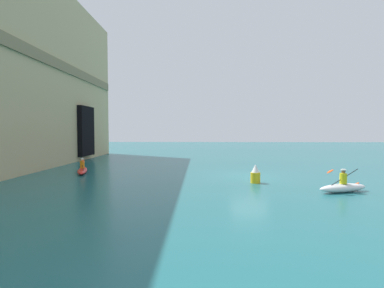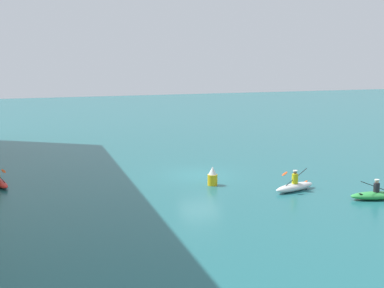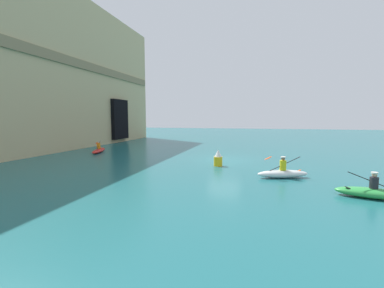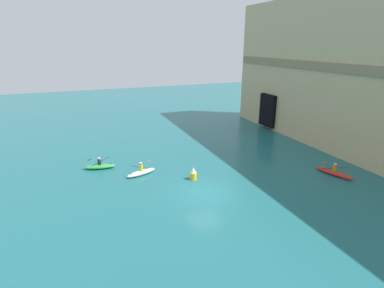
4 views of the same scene
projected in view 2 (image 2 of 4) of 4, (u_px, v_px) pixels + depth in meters
name	position (u px, v px, depth m)	size (l,w,h in m)	color
ground_plane	(200.00, 175.00, 33.91)	(120.00, 120.00, 0.00)	#1E6066
kayak_white	(295.00, 186.00, 30.09)	(1.51, 2.89, 1.23)	white
kayak_green	(376.00, 195.00, 28.38)	(1.34, 2.92, 1.11)	green
marker_buoy	(212.00, 177.00, 31.30)	(0.58, 0.58, 1.12)	yellow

